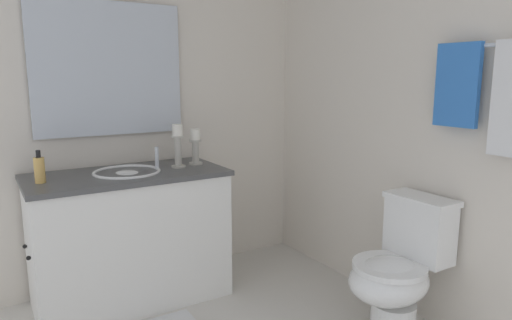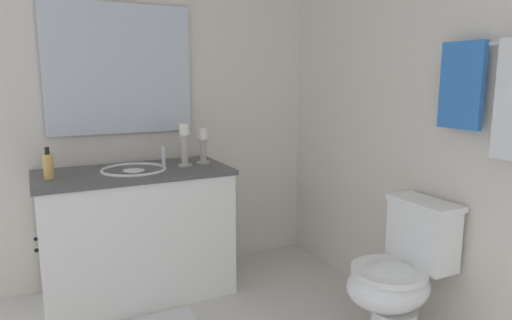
% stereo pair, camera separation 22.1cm
% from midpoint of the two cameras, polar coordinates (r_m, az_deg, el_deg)
% --- Properties ---
extents(wall_back, '(2.54, 0.04, 2.45)m').
position_cam_midpoint_polar(wall_back, '(2.72, 22.20, 6.27)').
color(wall_back, silver).
rests_on(wall_back, ground).
extents(wall_left, '(0.04, 2.48, 2.45)m').
position_cam_midpoint_polar(wall_left, '(3.17, -12.02, 7.29)').
color(wall_left, silver).
rests_on(wall_left, ground).
extents(vanity_cabinet, '(0.58, 1.16, 0.82)m').
position_cam_midpoint_polar(vanity_cabinet, '(2.98, -12.61, -8.96)').
color(vanity_cabinet, white).
rests_on(vanity_cabinet, ground).
extents(sink_basin, '(0.40, 0.40, 0.24)m').
position_cam_midpoint_polar(sink_basin, '(2.88, -12.88, -2.02)').
color(sink_basin, white).
rests_on(sink_basin, vanity_cabinet).
extents(mirror, '(0.02, 0.93, 0.83)m').
position_cam_midpoint_polar(mirror, '(3.09, -14.66, 10.91)').
color(mirror, silver).
extents(candle_holder_tall, '(0.09, 0.09, 0.23)m').
position_cam_midpoint_polar(candle_holder_tall, '(3.02, -4.58, 1.84)').
color(candle_holder_tall, '#B7B2A5').
rests_on(candle_holder_tall, vanity_cabinet).
extents(candle_holder_short, '(0.09, 0.09, 0.27)m').
position_cam_midpoint_polar(candle_holder_short, '(2.93, -6.80, 2.00)').
color(candle_holder_short, '#B7B2A5').
rests_on(candle_holder_short, vanity_cabinet).
extents(soap_bottle, '(0.06, 0.06, 0.18)m').
position_cam_midpoint_polar(soap_bottle, '(2.77, -22.49, -0.68)').
color(soap_bottle, '#E5B259').
rests_on(soap_bottle, vanity_cabinet).
extents(toilet, '(0.39, 0.54, 0.75)m').
position_cam_midpoint_polar(toilet, '(2.59, 19.82, -13.41)').
color(toilet, white).
rests_on(toilet, ground).
extents(towel_bar, '(0.56, 0.02, 0.02)m').
position_cam_midpoint_polar(towel_bar, '(2.40, 30.08, 12.49)').
color(towel_bar, silver).
extents(towel_near_vanity, '(0.24, 0.03, 0.41)m').
position_cam_midpoint_polar(towel_near_vanity, '(2.46, 26.71, 8.30)').
color(towel_near_vanity, blue).
rests_on(towel_near_vanity, towel_bar).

